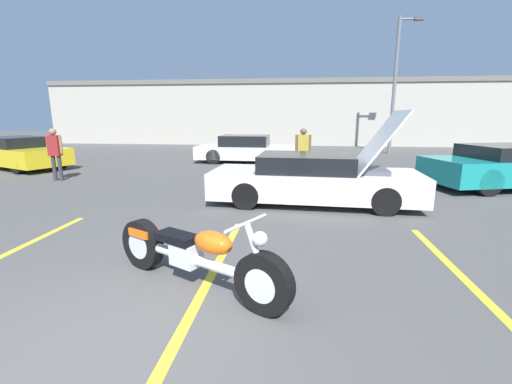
{
  "coord_description": "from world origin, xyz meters",
  "views": [
    {
      "loc": [
        1.73,
        -2.23,
        2.04
      ],
      "look_at": [
        1.09,
        3.23,
        0.8
      ],
      "focal_mm": 24.0,
      "sensor_mm": 36.0,
      "label": 1
    }
  ],
  "objects": [
    {
      "name": "motorcycle",
      "position": [
        0.56,
        1.47,
        0.4
      ],
      "size": [
        2.4,
        1.37,
        0.97
      ],
      "rotation": [
        0.0,
        0.0,
        -0.49
      ],
      "color": "black",
      "rests_on": "ground"
    },
    {
      "name": "parking_stripe_middle",
      "position": [
        0.68,
        1.0,
        0.0
      ],
      "size": [
        0.12,
        5.88,
        0.01
      ],
      "primitive_type": "cube",
      "color": "yellow",
      "rests_on": "ground"
    },
    {
      "name": "spectator_by_show_car",
      "position": [
        1.97,
        9.14,
        0.96
      ],
      "size": [
        0.52,
        0.21,
        1.63
      ],
      "color": "gray",
      "rests_on": "ground"
    },
    {
      "name": "light_pole",
      "position": [
        6.85,
        17.08,
        3.82
      ],
      "size": [
        1.21,
        0.28,
        6.88
      ],
      "color": "slate",
      "rests_on": "ground"
    },
    {
      "name": "far_building",
      "position": [
        0.0,
        23.39,
        2.34
      ],
      "size": [
        32.0,
        4.2,
        4.4
      ],
      "color": "#B2AD9E",
      "rests_on": "ground"
    },
    {
      "name": "parked_car_mid_row",
      "position": [
        -0.35,
        12.67,
        0.56
      ],
      "size": [
        4.56,
        1.86,
        1.18
      ],
      "rotation": [
        0.0,
        0.0,
        -0.02
      ],
      "color": "silver",
      "rests_on": "ground"
    },
    {
      "name": "ground_plane",
      "position": [
        0.0,
        0.0,
        0.0
      ],
      "size": [
        80.0,
        80.0,
        0.0
      ],
      "primitive_type": "plane",
      "color": "#514F4C"
    },
    {
      "name": "parked_car_right_row",
      "position": [
        7.84,
        8.18,
        0.6
      ],
      "size": [
        5.09,
        3.08,
        1.22
      ],
      "rotation": [
        0.0,
        0.0,
        0.27
      ],
      "color": "teal",
      "rests_on": "ground"
    },
    {
      "name": "spectator_near_motorcycle",
      "position": [
        -5.76,
        7.69,
        0.97
      ],
      "size": [
        0.52,
        0.22,
        1.64
      ],
      "color": "#333338",
      "rests_on": "ground"
    },
    {
      "name": "show_car_hood_open",
      "position": [
        2.18,
        5.71,
        0.57
      ],
      "size": [
        4.83,
        1.98,
        2.14
      ],
      "rotation": [
        0.0,
        0.0,
        -0.05
      ],
      "color": "white",
      "rests_on": "ground"
    },
    {
      "name": "parked_car_left_row",
      "position": [
        -8.94,
        9.93,
        0.59
      ],
      "size": [
        4.57,
        3.3,
        1.22
      ],
      "rotation": [
        0.0,
        0.0,
        -0.41
      ],
      "color": "yellow",
      "rests_on": "ground"
    }
  ]
}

